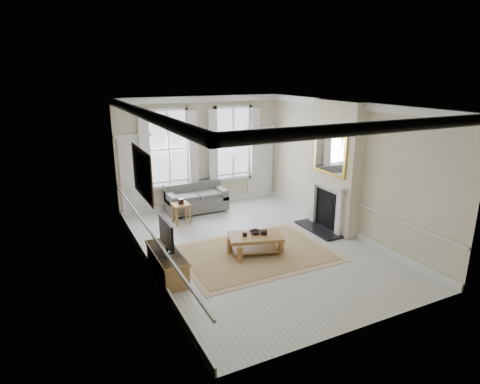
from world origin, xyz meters
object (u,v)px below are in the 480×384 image
sofa (196,200)px  side_table (181,207)px  tv_stand (167,263)px  coffee_table (255,238)px

sofa → side_table: 1.07m
sofa → tv_stand: 4.04m
sofa → side_table: (-0.73, -0.77, 0.10)m
tv_stand → sofa: bearing=61.3°
tv_stand → coffee_table: bearing=3.1°
sofa → tv_stand: bearing=-118.7°
sofa → coffee_table: 3.44m
coffee_table → tv_stand: bearing=-159.7°
side_table → sofa: bearing=46.9°
sofa → coffee_table: bearing=-86.7°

